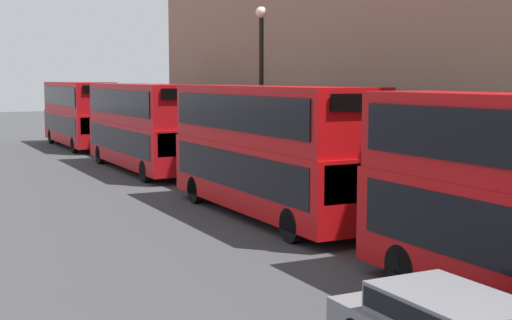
% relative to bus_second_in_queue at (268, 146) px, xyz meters
% --- Properties ---
extents(bus_second_in_queue, '(2.59, 10.44, 4.38)m').
position_rel_bus_second_in_queue_xyz_m(bus_second_in_queue, '(0.00, 0.00, 0.00)').
color(bus_second_in_queue, '#B20C0F').
rests_on(bus_second_in_queue, ground).
extents(bus_third_in_queue, '(2.59, 11.02, 4.36)m').
position_rel_bus_second_in_queue_xyz_m(bus_third_in_queue, '(0.00, 13.49, -0.01)').
color(bus_third_in_queue, '#A80F14').
rests_on(bus_third_in_queue, ground).
extents(bus_trailing, '(2.59, 10.50, 4.38)m').
position_rel_bus_second_in_queue_xyz_m(bus_trailing, '(0.00, 27.31, -0.00)').
color(bus_trailing, '#A80F14').
rests_on(bus_trailing, ground).
extents(street_lamp, '(0.44, 0.44, 7.35)m').
position_rel_bus_second_in_queue_xyz_m(street_lamp, '(1.70, 3.77, 2.05)').
color(street_lamp, black).
rests_on(street_lamp, ground).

